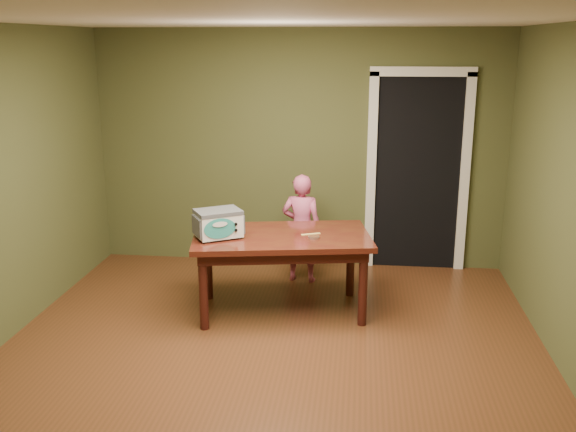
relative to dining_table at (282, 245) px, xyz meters
The scene contains 8 objects.
floor 1.26m from the dining_table, 89.13° to the right, with size 5.00×5.00×0.00m, color #582E19.
room_shell 1.51m from the dining_table, 89.13° to the right, with size 4.52×5.02×2.61m.
doorway 2.19m from the dining_table, 52.23° to the left, with size 1.10×0.66×2.25m.
dining_table is the anchor object (origin of this frame).
toy_oven 0.62m from the dining_table, 164.01° to the right, with size 0.48×0.44×0.26m.
baking_pan 0.33m from the dining_table, 15.45° to the right, with size 0.10×0.10×0.02m.
spatula 0.29m from the dining_table, ahead, with size 0.18×0.03×0.01m, color #F9D46C.
child 0.84m from the dining_table, 82.60° to the left, with size 0.42×0.27×1.15m, color #CD547F.
Camera 1 is at (0.68, -4.47, 2.45)m, focal length 40.00 mm.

